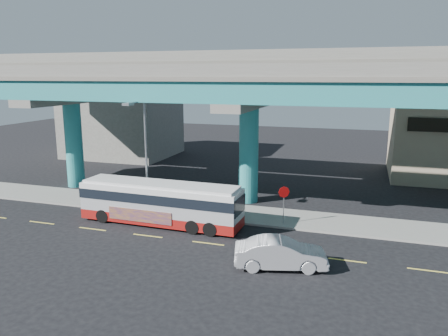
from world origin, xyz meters
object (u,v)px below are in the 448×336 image
(sedan, at_px, (281,254))
(stop_sign, at_px, (284,197))
(parked_car, at_px, (123,193))
(street_lamp, at_px, (142,140))
(transit_bus, at_px, (161,202))

(sedan, xyz_separation_m, stop_sign, (-1.04, 6.47, 1.20))
(parked_car, xyz_separation_m, street_lamp, (2.97, -2.08, 4.58))
(transit_bus, xyz_separation_m, sedan, (8.90, -4.28, -0.77))
(sedan, bearing_deg, parked_car, 45.98)
(sedan, distance_m, street_lamp, 13.16)
(sedan, bearing_deg, transit_bus, 49.62)
(street_lamp, distance_m, stop_sign, 10.48)
(transit_bus, bearing_deg, stop_sign, 16.97)
(parked_car, bearing_deg, stop_sign, -101.36)
(parked_car, bearing_deg, street_lamp, -130.46)
(stop_sign, bearing_deg, street_lamp, 176.55)
(parked_car, relative_size, street_lamp, 0.49)
(sedan, distance_m, parked_car, 15.93)
(sedan, xyz_separation_m, parked_car, (-13.89, 7.80, 0.02))
(transit_bus, bearing_deg, parked_car, 146.19)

